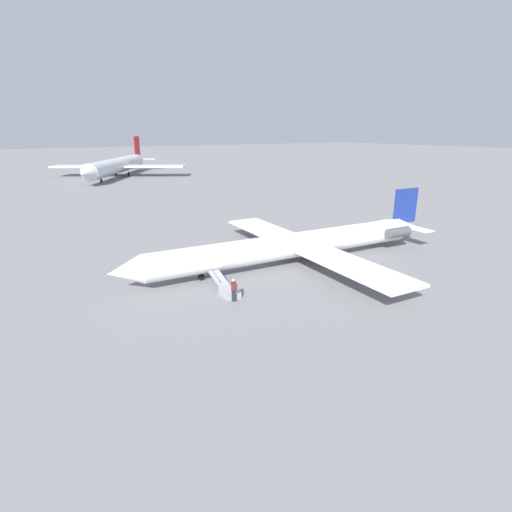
# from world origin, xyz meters

# --- Properties ---
(ground_plane) EXTENTS (600.00, 600.00, 0.00)m
(ground_plane) POSITION_xyz_m (0.00, 0.00, 0.00)
(ground_plane) COLOR slate
(airplane_main) EXTENTS (33.03, 25.51, 6.10)m
(airplane_main) POSITION_xyz_m (-0.91, 0.06, 1.82)
(airplane_main) COLOR white
(airplane_main) RESTS_ON ground
(airplane_far_left) EXTENTS (33.46, 42.26, 10.32)m
(airplane_far_left) POSITION_xyz_m (-5.94, -84.47, 3.08)
(airplane_far_left) COLOR silver
(airplane_far_left) RESTS_ON ground
(boarding_stairs) EXTENTS (1.28, 4.07, 1.58)m
(boarding_stairs) POSITION_xyz_m (8.45, 3.12, 0.36)
(boarding_stairs) COLOR #99999E
(boarding_stairs) RESTS_ON ground
(passenger) EXTENTS (0.36, 0.55, 1.74)m
(passenger) POSITION_xyz_m (8.69, 4.58, 1.00)
(passenger) COLOR #23232D
(passenger) RESTS_ON ground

